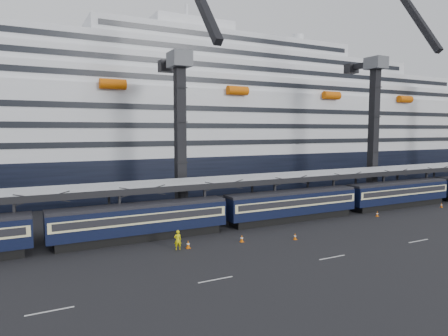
{
  "coord_description": "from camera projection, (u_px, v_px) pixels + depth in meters",
  "views": [
    {
      "loc": [
        -39.34,
        -31.33,
        11.74
      ],
      "look_at": [
        -18.04,
        10.0,
        7.31
      ],
      "focal_mm": 32.0,
      "sensor_mm": 36.0,
      "label": 1
    }
  ],
  "objects": [
    {
      "name": "traffic_cone_c",
      "position": [
        242.0,
        238.0,
        41.95
      ],
      "size": [
        0.39,
        0.39,
        0.79
      ],
      "color": "#D75B06",
      "rests_on": "ground"
    },
    {
      "name": "traffic_cone_d",
      "position": [
        295.0,
        236.0,
        42.84
      ],
      "size": [
        0.36,
        0.36,
        0.72
      ],
      "color": "#D75B06",
      "rests_on": "ground"
    },
    {
      "name": "train",
      "position": [
        313.0,
        202.0,
        53.3
      ],
      "size": [
        133.05,
        3.0,
        4.05
      ],
      "color": "black",
      "rests_on": "ground"
    },
    {
      "name": "crane_dark_mid",
      "position": [
        376.0,
        121.0,
        67.92
      ],
      "size": [
        4.5,
        18.24,
        39.64
      ],
      "color": "#4B4E53",
      "rests_on": "ground"
    },
    {
      "name": "worker",
      "position": [
        178.0,
        240.0,
        39.11
      ],
      "size": [
        0.79,
        0.59,
        1.97
      ],
      "primitive_type": "imported",
      "rotation": [
        0.0,
        0.0,
        2.97
      ],
      "color": "yellow",
      "rests_on": "ground"
    },
    {
      "name": "ground",
      "position": [
        399.0,
        230.0,
        46.78
      ],
      "size": [
        260.0,
        260.0,
        0.0
      ],
      "primitive_type": "plane",
      "color": "black",
      "rests_on": "ground"
    },
    {
      "name": "traffic_cone_e",
      "position": [
        377.0,
        214.0,
        54.34
      ],
      "size": [
        0.37,
        0.37,
        0.73
      ],
      "color": "#D75B06",
      "rests_on": "ground"
    },
    {
      "name": "canopy",
      "position": [
        320.0,
        174.0,
        58.67
      ],
      "size": [
        130.0,
        6.25,
        5.53
      ],
      "color": "#A0A3A9",
      "rests_on": "ground"
    },
    {
      "name": "traffic_cone_b",
      "position": [
        188.0,
        244.0,
        39.7
      ],
      "size": [
        0.42,
        0.42,
        0.84
      ],
      "color": "#D75B06",
      "rests_on": "ground"
    },
    {
      "name": "traffic_cone_f",
      "position": [
        441.0,
        205.0,
        60.72
      ],
      "size": [
        0.36,
        0.36,
        0.72
      ],
      "color": "#D75B06",
      "rests_on": "ground"
    },
    {
      "name": "crane_dark_near",
      "position": [
        181.0,
        129.0,
        52.98
      ],
      "size": [
        4.5,
        17.75,
        35.08
      ],
      "color": "#4B4E53",
      "rests_on": "ground"
    },
    {
      "name": "cruise_ship",
      "position": [
        217.0,
        127.0,
        85.81
      ],
      "size": [
        214.09,
        28.84,
        34.0
      ],
      "color": "black",
      "rests_on": "ground"
    }
  ]
}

